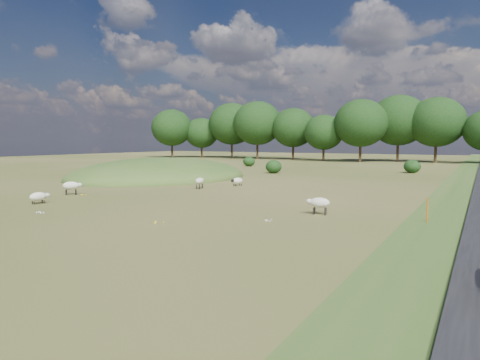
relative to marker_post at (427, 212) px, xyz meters
The scene contains 10 objects.
ground 25.74m from the marker_post, 124.35° to the left, with size 160.00×160.00×0.00m, color #394A17.
mound 29.65m from the marker_post, 153.46° to the left, with size 16.00×20.00×4.00m, color #33561E.
treeline 59.09m from the marker_post, 105.37° to the left, with size 96.28×14.66×11.70m.
shrubs 33.79m from the marker_post, 118.64° to the left, with size 24.19×11.98×1.52m.
marker_post is the anchor object (origin of this frame).
sheep_0 21.09m from the marker_post, 167.68° to the right, with size 0.68×1.24×0.69m.
sheep_1 22.37m from the marker_post, behind, with size 1.21×1.17×0.93m.
sheep_2 18.22m from the marker_post, 158.46° to the left, with size 0.72×1.24×0.86m.
sheep_3 5.03m from the marker_post, behind, with size 1.23×0.63×0.87m.
sheep_4 18.33m from the marker_post, 147.37° to the left, with size 0.83×1.23×0.68m.
Camera 1 is at (16.60, -21.51, 3.72)m, focal length 32.00 mm.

